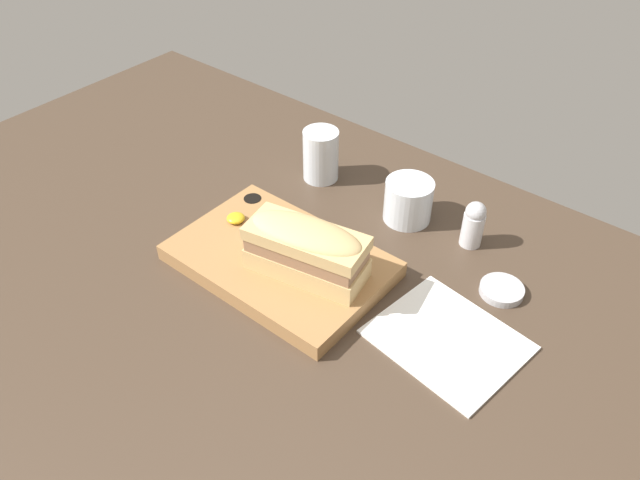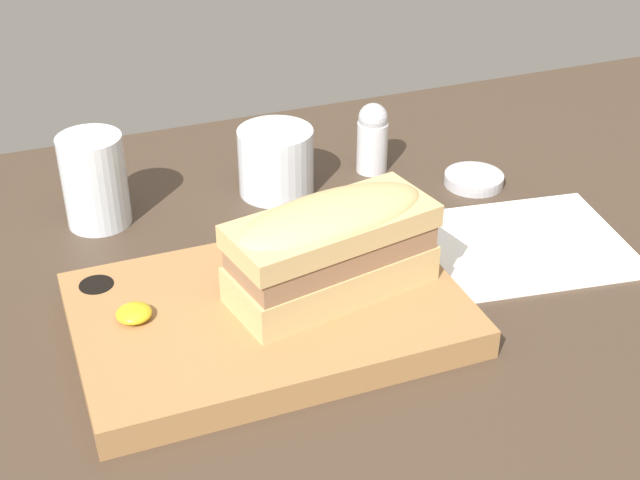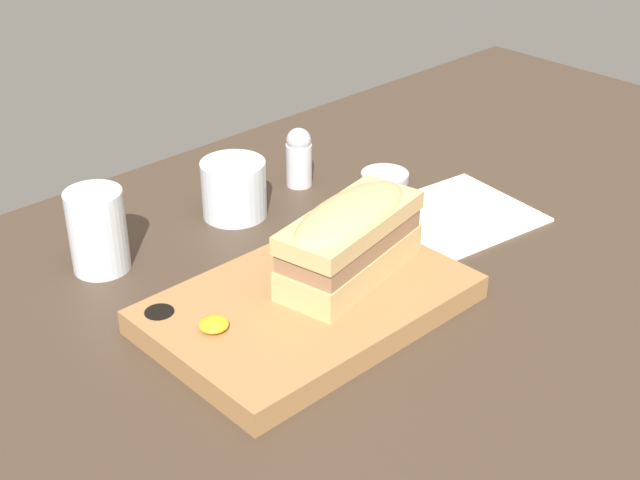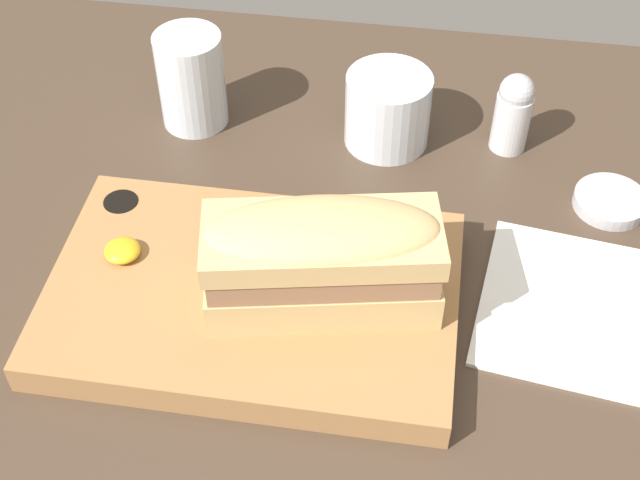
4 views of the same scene
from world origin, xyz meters
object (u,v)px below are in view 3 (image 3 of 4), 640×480
at_px(napkin, 453,216).
at_px(condiment_dish, 385,177).
at_px(salt_shaker, 299,157).
at_px(sandwich, 350,236).
at_px(water_glass, 98,236).
at_px(serving_board, 308,304).
at_px(wine_glass, 234,192).

height_order(napkin, condiment_dish, condiment_dish).
relative_size(napkin, salt_shaker, 2.61).
xyz_separation_m(sandwich, water_glass, (-0.16, 0.23, -0.03)).
height_order(water_glass, napkin, water_glass).
bearing_deg(water_glass, serving_board, -65.29).
bearing_deg(water_glass, wine_glass, -0.72).
distance_m(sandwich, napkin, 0.23).
bearing_deg(wine_glass, salt_shaker, 4.01).
height_order(sandwich, water_glass, sandwich).
xyz_separation_m(wine_glass, salt_shaker, (0.12, 0.01, 0.01)).
bearing_deg(salt_shaker, sandwich, -121.06).
relative_size(water_glass, condiment_dish, 1.47).
relative_size(sandwich, water_glass, 1.95).
bearing_deg(salt_shaker, napkin, -69.18).
height_order(serving_board, wine_glass, wine_glass).
relative_size(serving_board, salt_shaker, 3.99).
bearing_deg(condiment_dish, water_glass, 170.63).
distance_m(napkin, condiment_dish, 0.13).
height_order(water_glass, salt_shaker, water_glass).
height_order(serving_board, water_glass, water_glass).
distance_m(napkin, salt_shaker, 0.22).
xyz_separation_m(wine_glass, napkin, (0.19, -0.19, -0.03)).
bearing_deg(condiment_dish, sandwich, -144.59).
height_order(salt_shaker, condiment_dish, salt_shaker).
distance_m(serving_board, salt_shaker, 0.31).
bearing_deg(napkin, water_glass, 152.89).
bearing_deg(water_glass, salt_shaker, 1.08).
relative_size(water_glass, salt_shaker, 1.18).
bearing_deg(serving_board, wine_glass, 69.65).
bearing_deg(salt_shaker, condiment_dish, -37.95).
distance_m(sandwich, salt_shaker, 0.28).
relative_size(wine_glass, salt_shaker, 1.00).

